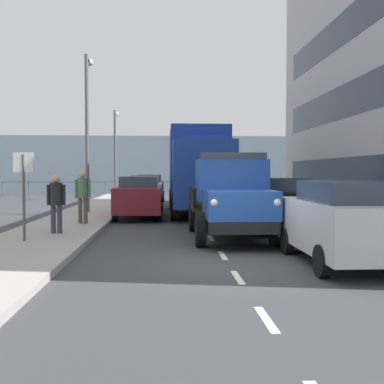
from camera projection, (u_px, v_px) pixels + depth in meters
ground_plane at (196, 217)px, 19.94m from camera, size 80.00×80.00×0.00m
sidewalk_left at (305, 215)px, 20.20m from camera, size 2.68×36.46×0.15m
sidewalk_right at (85, 216)px, 19.67m from camera, size 2.68×36.46×0.15m
road_centreline_markings at (197, 217)px, 19.79m from camera, size 0.12×33.47×0.01m
sea_horizon at (180, 165)px, 41.01m from camera, size 80.00×0.80×5.00m
seawall_railing at (182, 184)px, 37.48m from camera, size 28.08×0.08×1.20m
truck_vintage_blue at (231, 198)px, 13.26m from camera, size 2.17×5.64×2.43m
lorry_cargo_blue at (198, 168)px, 21.11m from camera, size 2.58×8.20×3.87m
car_silver_kerbside_near at (344, 221)px, 9.70m from camera, size 1.90×3.95×1.72m
car_black_kerbside_1 at (278, 203)px, 15.48m from camera, size 1.83×4.32×1.72m
car_grey_kerbside_2 at (248, 195)px, 20.92m from camera, size 1.83×3.82×1.72m
car_maroon_oppositeside_0 at (139, 196)px, 19.51m from camera, size 1.90×4.58×1.72m
car_white_oppositeside_1 at (145, 191)px, 25.28m from camera, size 1.85×4.26×1.72m
car_navy_oppositeside_2 at (149, 187)px, 31.20m from camera, size 1.98×4.05×1.72m
pedestrian_couple_a at (56, 199)px, 13.47m from camera, size 0.53×0.34×1.67m
pedestrian_strolling at (83, 192)px, 16.07m from camera, size 0.53×0.34×1.79m
lamp_post_promenade at (87, 119)px, 20.71m from camera, size 0.32×1.14×6.87m
lamp_post_far at (115, 145)px, 31.67m from camera, size 0.32×1.14×5.88m
street_sign at (24, 181)px, 11.97m from camera, size 0.50×0.07×2.25m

